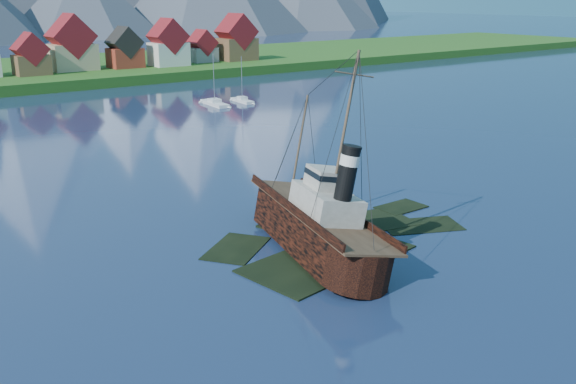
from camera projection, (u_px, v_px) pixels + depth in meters
ground at (338, 246)px, 68.44m from camera, size 1400.00×1400.00×0.00m
shoal at (337, 240)px, 71.20m from camera, size 31.71×21.24×1.14m
seawall at (8, 96)px, 169.18m from camera, size 600.00×2.50×2.00m
tugboat_wreck at (303, 222)px, 67.57m from camera, size 6.51×28.05×22.22m
sailboat_d at (242, 101)px, 159.76m from camera, size 2.91×8.78×11.76m
sailboat_e at (215, 104)px, 155.49m from camera, size 3.89×11.30×12.84m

